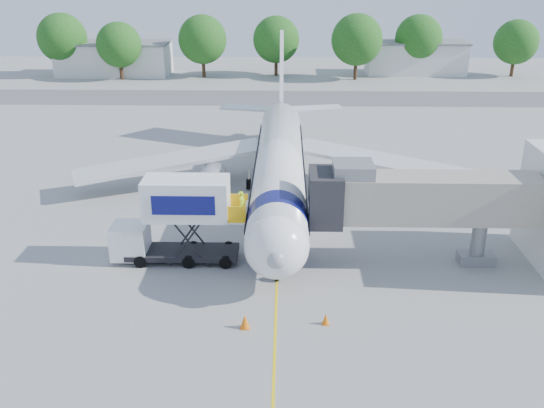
{
  "coord_description": "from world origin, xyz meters",
  "views": [
    {
      "loc": [
        0.44,
        -41.34,
        17.79
      ],
      "look_at": [
        -0.39,
        -5.23,
        3.2
      ],
      "focal_mm": 40.0,
      "sensor_mm": 36.0,
      "label": 1
    }
  ],
  "objects_px": {
    "jet_bridge": "(409,199)",
    "ground_tug": "(207,340)",
    "aircraft": "(280,163)",
    "catering_hiloader": "(177,220)"
  },
  "relations": [
    {
      "from": "ground_tug",
      "to": "jet_bridge",
      "type": "bearing_deg",
      "value": 22.67
    },
    {
      "from": "aircraft",
      "to": "jet_bridge",
      "type": "relative_size",
      "value": 2.71
    },
    {
      "from": "catering_hiloader",
      "to": "jet_bridge",
      "type": "bearing_deg",
      "value": 0.01
    },
    {
      "from": "aircraft",
      "to": "jet_bridge",
      "type": "height_order",
      "value": "aircraft"
    },
    {
      "from": "aircraft",
      "to": "catering_hiloader",
      "type": "xyz_separation_m",
      "value": [
        -6.27,
        -11.12,
        -0.19
      ]
    },
    {
      "from": "jet_bridge",
      "to": "ground_tug",
      "type": "xyz_separation_m",
      "value": [
        -11.26,
        -9.73,
        -3.64
      ]
    },
    {
      "from": "aircraft",
      "to": "ground_tug",
      "type": "height_order",
      "value": "aircraft"
    },
    {
      "from": "aircraft",
      "to": "catering_hiloader",
      "type": "bearing_deg",
      "value": -119.41
    },
    {
      "from": "jet_bridge",
      "to": "ground_tug",
      "type": "height_order",
      "value": "jet_bridge"
    },
    {
      "from": "catering_hiloader",
      "to": "ground_tug",
      "type": "xyz_separation_m",
      "value": [
        3.01,
        -9.73,
        -2.06
      ]
    }
  ]
}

